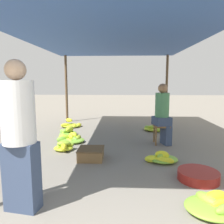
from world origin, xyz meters
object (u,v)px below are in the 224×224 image
basin_black (198,175)px  crate_near (91,154)px  vendor_seated (163,113)px  banana_pile_left_0 (64,146)px  banana_pile_left_2 (68,132)px  banana_pile_left_1 (72,139)px  banana_pile_right_1 (216,205)px  stool (161,129)px  banana_pile_left_3 (71,125)px  vendor_foreground (19,135)px  banana_pile_right_0 (162,158)px  banana_pile_right_2 (155,129)px

basin_black → crate_near: bearing=155.1°
vendor_seated → basin_black: bearing=-84.0°
banana_pile_left_0 → banana_pile_left_2: 1.19m
banana_pile_left_1 → banana_pile_right_1: 3.33m
stool → banana_pile_left_3: (-2.39, 1.64, -0.27)m
stool → banana_pile_left_2: bearing=164.5°
vendor_foreground → banana_pile_left_2: (-0.30, 3.18, -0.74)m
banana_pile_right_0 → vendor_seated: bearing=79.7°
vendor_seated → banana_pile_left_0: bearing=-165.0°
basin_black → banana_pile_right_0: banana_pile_right_0 is taller
banana_pile_right_1 → crate_near: (-1.55, 1.49, 0.03)m
banana_pile_right_2 → vendor_foreground: bearing=-117.6°
vendor_seated → banana_pile_right_1: (0.12, -2.51, -0.62)m
banana_pile_left_0 → banana_pile_left_2: (-0.21, 1.17, 0.00)m
basin_black → banana_pile_right_2: bearing=92.4°
banana_pile_left_0 → banana_pile_left_1: banana_pile_left_1 is taller
basin_black → banana_pile_left_3: (-2.59, 3.41, 0.00)m
vendor_seated → banana_pile_right_1: bearing=-87.3°
banana_pile_left_3 → basin_black: bearing=-52.8°
vendor_foreground → banana_pile_right_1: (2.07, 0.05, -0.76)m
vendor_foreground → banana_pile_left_3: (-0.45, 4.21, -0.76)m
banana_pile_right_2 → banana_pile_right_1: bearing=-89.1°
vendor_foreground → banana_pile_right_2: (2.01, 3.86, -0.77)m
stool → vendor_seated: (0.02, -0.01, 0.35)m
banana_pile_left_1 → banana_pile_right_1: size_ratio=0.95×
banana_pile_right_0 → banana_pile_left_2: bearing=139.9°
banana_pile_left_1 → banana_pile_right_0: 2.16m
stool → crate_near: stool is taller
basin_black → crate_near: crate_near is taller
banana_pile_right_2 → basin_black: bearing=-87.6°
banana_pile_left_2 → banana_pile_right_1: (2.37, -3.13, -0.02)m
vendor_seated → banana_pile_right_2: 1.44m
vendor_foreground → banana_pile_left_3: size_ratio=2.62×
banana_pile_left_2 → banana_pile_right_1: size_ratio=0.79×
banana_pile_left_3 → banana_pile_right_2: banana_pile_left_3 is taller
stool → banana_pile_right_1: stool is taller
basin_black → banana_pile_left_2: bearing=135.6°
vendor_seated → crate_near: vendor_seated is taller
stool → crate_near: bearing=-144.2°
basin_black → banana_pile_right_0: size_ratio=0.97×
banana_pile_left_2 → banana_pile_right_1: bearing=-52.9°
stool → banana_pile_left_0: 2.11m
banana_pile_right_1 → banana_pile_right_2: banana_pile_right_1 is taller
stool → vendor_seated: vendor_seated is taller
banana_pile_right_1 → stool: bearing=93.1°
vendor_seated → vendor_foreground: bearing=-127.4°
vendor_foreground → banana_pile_left_0: bearing=92.5°
banana_pile_left_3 → crate_near: (0.97, -2.66, 0.03)m
basin_black → banana_pile_right_2: banana_pile_right_2 is taller
banana_pile_left_1 → banana_pile_left_2: size_ratio=1.19×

